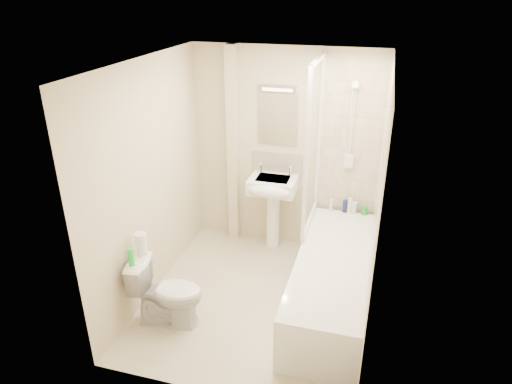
# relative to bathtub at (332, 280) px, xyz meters

# --- Properties ---
(floor) EXTENTS (2.50, 2.50, 0.00)m
(floor) POSITION_rel_bathtub_xyz_m (-0.75, -0.13, -0.29)
(floor) COLOR beige
(floor) RESTS_ON ground
(wall_back) EXTENTS (2.20, 0.02, 2.40)m
(wall_back) POSITION_rel_bathtub_xyz_m (-0.75, 1.12, 0.91)
(wall_back) COLOR beige
(wall_back) RESTS_ON ground
(wall_left) EXTENTS (0.02, 2.50, 2.40)m
(wall_left) POSITION_rel_bathtub_xyz_m (-1.85, -0.13, 0.91)
(wall_left) COLOR beige
(wall_left) RESTS_ON ground
(wall_right) EXTENTS (0.02, 2.50, 2.40)m
(wall_right) POSITION_rel_bathtub_xyz_m (0.35, -0.13, 0.91)
(wall_right) COLOR beige
(wall_right) RESTS_ON ground
(ceiling) EXTENTS (2.20, 2.50, 0.02)m
(ceiling) POSITION_rel_bathtub_xyz_m (-0.75, -0.13, 2.11)
(ceiling) COLOR white
(ceiling) RESTS_ON wall_back
(tile_back) EXTENTS (0.70, 0.01, 1.75)m
(tile_back) POSITION_rel_bathtub_xyz_m (0.00, 1.11, 1.14)
(tile_back) COLOR beige
(tile_back) RESTS_ON wall_back
(tile_right) EXTENTS (0.01, 2.10, 1.75)m
(tile_right) POSITION_rel_bathtub_xyz_m (0.34, 0.00, 1.14)
(tile_right) COLOR beige
(tile_right) RESTS_ON wall_right
(pipe_boxing) EXTENTS (0.12, 0.12, 2.40)m
(pipe_boxing) POSITION_rel_bathtub_xyz_m (-1.37, 1.06, 0.91)
(pipe_boxing) COLOR beige
(pipe_boxing) RESTS_ON ground
(splashback) EXTENTS (0.60, 0.02, 0.30)m
(splashback) POSITION_rel_bathtub_xyz_m (-0.84, 1.11, 0.74)
(splashback) COLOR beige
(splashback) RESTS_ON wall_back
(mirror) EXTENTS (0.46, 0.01, 0.60)m
(mirror) POSITION_rel_bathtub_xyz_m (-0.84, 1.11, 1.29)
(mirror) COLOR white
(mirror) RESTS_ON wall_back
(strip_light) EXTENTS (0.42, 0.07, 0.07)m
(strip_light) POSITION_rel_bathtub_xyz_m (-0.84, 1.09, 1.66)
(strip_light) COLOR silver
(strip_light) RESTS_ON wall_back
(bathtub) EXTENTS (0.70, 2.10, 0.55)m
(bathtub) POSITION_rel_bathtub_xyz_m (0.00, 0.00, 0.00)
(bathtub) COLOR white
(bathtub) RESTS_ON ground
(shower_screen) EXTENTS (0.04, 0.92, 1.80)m
(shower_screen) POSITION_rel_bathtub_xyz_m (-0.35, 0.67, 1.16)
(shower_screen) COLOR white
(shower_screen) RESTS_ON bathtub
(shower_fixture) EXTENTS (0.10, 0.16, 0.99)m
(shower_fixture) POSITION_rel_bathtub_xyz_m (-0.00, 1.07, 1.26)
(shower_fixture) COLOR white
(shower_fixture) RESTS_ON wall_back
(pedestal_sink) EXTENTS (0.55, 0.50, 1.06)m
(pedestal_sink) POSITION_rel_bathtub_xyz_m (-0.84, 0.89, 0.46)
(pedestal_sink) COLOR white
(pedestal_sink) RESTS_ON ground
(bottle_white_a) EXTENTS (0.05, 0.05, 0.15)m
(bottle_white_a) POSITION_rel_bathtub_xyz_m (-0.16, 1.03, 0.34)
(bottle_white_a) COLOR silver
(bottle_white_a) RESTS_ON bathtub
(bottle_blue) EXTENTS (0.05, 0.05, 0.15)m
(bottle_blue) POSITION_rel_bathtub_xyz_m (0.01, 1.03, 0.33)
(bottle_blue) COLOR navy
(bottle_blue) RESTS_ON bathtub
(bottle_cream) EXTENTS (0.05, 0.05, 0.18)m
(bottle_cream) POSITION_rel_bathtub_xyz_m (0.06, 1.03, 0.35)
(bottle_cream) COLOR #F5E3BD
(bottle_cream) RESTS_ON bathtub
(bottle_white_b) EXTENTS (0.06, 0.06, 0.14)m
(bottle_white_b) POSITION_rel_bathtub_xyz_m (0.11, 1.03, 0.33)
(bottle_white_b) COLOR silver
(bottle_white_b) RESTS_ON bathtub
(bottle_green) EXTENTS (0.07, 0.07, 0.09)m
(bottle_green) POSITION_rel_bathtub_xyz_m (0.23, 1.03, 0.31)
(bottle_green) COLOR green
(bottle_green) RESTS_ON bathtub
(toilet) EXTENTS (0.55, 0.76, 0.68)m
(toilet) POSITION_rel_bathtub_xyz_m (-1.47, -0.68, 0.05)
(toilet) COLOR white
(toilet) RESTS_ON ground
(toilet_roll_lower) EXTENTS (0.10, 0.10, 0.11)m
(toilet_roll_lower) POSITION_rel_bathtub_xyz_m (-1.72, -0.61, 0.44)
(toilet_roll_lower) COLOR white
(toilet_roll_lower) RESTS_ON toilet
(toilet_roll_upper) EXTENTS (0.11, 0.11, 0.11)m
(toilet_roll_upper) POSITION_rel_bathtub_xyz_m (-1.73, -0.60, 0.55)
(toilet_roll_upper) COLOR white
(toilet_roll_upper) RESTS_ON toilet_roll_lower
(green_bottle) EXTENTS (0.06, 0.06, 0.18)m
(green_bottle) POSITION_rel_bathtub_xyz_m (-1.73, -0.80, 0.48)
(green_bottle) COLOR green
(green_bottle) RESTS_ON toilet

